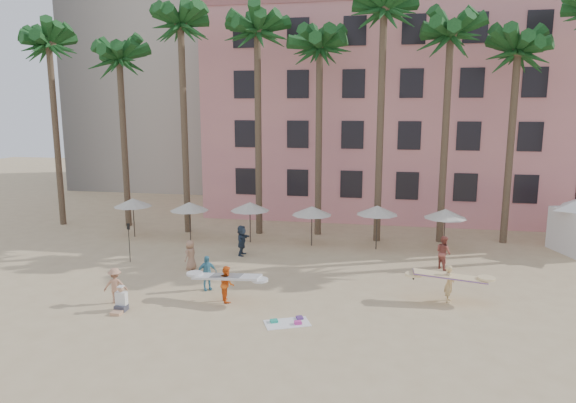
{
  "coord_description": "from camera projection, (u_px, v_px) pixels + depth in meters",
  "views": [
    {
      "loc": [
        3.33,
        -18.44,
        8.62
      ],
      "look_at": [
        -1.28,
        6.0,
        4.0
      ],
      "focal_mm": 32.0,
      "sensor_mm": 36.0,
      "label": 1
    }
  ],
  "objects": [
    {
      "name": "palm_row",
      "position": [
        343.0,
        36.0,
        32.03
      ],
      "size": [
        44.4,
        5.4,
        16.3
      ],
      "color": "brown",
      "rests_on": "ground"
    },
    {
      "name": "paddle",
      "position": [
        129.0,
        238.0,
        28.61
      ],
      "size": [
        0.18,
        0.04,
        2.23
      ],
      "color": "black",
      "rests_on": "ground"
    },
    {
      "name": "umbrella_row",
      "position": [
        280.0,
        208.0,
        32.2
      ],
      "size": [
        22.5,
        2.7,
        2.73
      ],
      "color": "#332B23",
      "rests_on": "ground"
    },
    {
      "name": "carrier_white",
      "position": [
        227.0,
        282.0,
        22.92
      ],
      "size": [
        3.18,
        1.03,
        1.63
      ],
      "color": "orange",
      "rests_on": "ground"
    },
    {
      "name": "carrier_yellow",
      "position": [
        449.0,
        281.0,
        22.87
      ],
      "size": [
        3.15,
        0.8,
        1.68
      ],
      "color": "#D9B67A",
      "rests_on": "ground"
    },
    {
      "name": "ground",
      "position": [
        292.0,
        331.0,
        20.0
      ],
      "size": [
        120.0,
        120.0,
        0.0
      ],
      "primitive_type": "plane",
      "color": "#D1B789",
      "rests_on": "ground"
    },
    {
      "name": "pink_hotel",
      "position": [
        431.0,
        114.0,
        42.38
      ],
      "size": [
        35.0,
        14.0,
        16.0
      ],
      "primitive_type": "cube",
      "color": "pink",
      "rests_on": "ground"
    },
    {
      "name": "beachgoers",
      "position": [
        255.0,
        256.0,
        26.94
      ],
      "size": [
        15.97,
        9.47,
        1.82
      ],
      "color": "tan",
      "rests_on": "ground"
    },
    {
      "name": "seated_man",
      "position": [
        121.0,
        303.0,
        21.89
      ],
      "size": [
        0.48,
        0.84,
        1.09
      ],
      "color": "#3F3F4C",
      "rests_on": "ground"
    },
    {
      "name": "beach_towel",
      "position": [
        288.0,
        322.0,
        20.73
      ],
      "size": [
        2.05,
        1.64,
        0.14
      ],
      "color": "white",
      "rests_on": "ground"
    }
  ]
}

